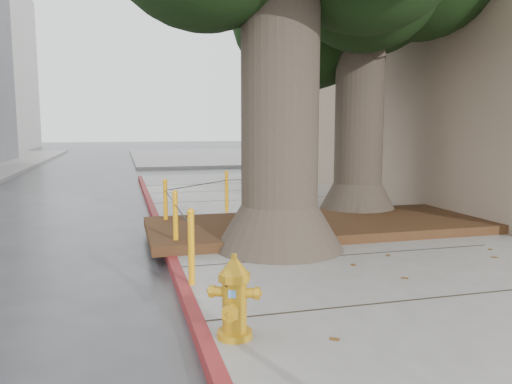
{
  "coord_description": "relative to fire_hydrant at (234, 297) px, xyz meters",
  "views": [
    {
      "loc": [
        -2.68,
        -4.7,
        2.06
      ],
      "look_at": [
        -0.76,
        2.41,
        1.1
      ],
      "focal_mm": 35.0,
      "sensor_mm": 36.0,
      "label": 1
    }
  ],
  "objects": [
    {
      "name": "ground",
      "position": [
        1.74,
        0.45,
        -0.53
      ],
      "size": [
        140.0,
        140.0,
        0.0
      ],
      "primitive_type": "plane",
      "color": "#28282B",
      "rests_on": "ground"
    },
    {
      "name": "sidewalk_far",
      "position": [
        7.74,
        30.45,
        -0.46
      ],
      "size": [
        16.0,
        20.0,
        0.15
      ],
      "primitive_type": "cube",
      "color": "slate",
      "rests_on": "ground"
    },
    {
      "name": "curb_red",
      "position": [
        -0.26,
        2.95,
        -0.46
      ],
      "size": [
        0.14,
        26.0,
        0.16
      ],
      "primitive_type": "cube",
      "color": "maroon",
      "rests_on": "ground"
    },
    {
      "name": "planter_bed",
      "position": [
        2.64,
        4.35,
        -0.3
      ],
      "size": [
        6.4,
        2.6,
        0.16
      ],
      "primitive_type": "cube",
      "color": "black",
      "rests_on": "sidewalk_main"
    },
    {
      "name": "building_side_white",
      "position": [
        17.74,
        26.45,
        3.97
      ],
      "size": [
        10.0,
        10.0,
        9.0
      ],
      "primitive_type": "cube",
      "color": "silver",
      "rests_on": "ground"
    },
    {
      "name": "building_side_grey",
      "position": [
        23.74,
        32.45,
        5.47
      ],
      "size": [
        12.0,
        14.0,
        12.0
      ],
      "primitive_type": "cube",
      "color": "slate",
      "rests_on": "ground"
    },
    {
      "name": "bollard_ring",
      "position": [
        0.87,
        4.83,
        0.13
      ],
      "size": [
        3.79,
        5.39,
        0.95
      ],
      "color": "orange",
      "rests_on": "sidewalk_main"
    },
    {
      "name": "fire_hydrant",
      "position": [
        0.0,
        0.0,
        0.0
      ],
      "size": [
        0.43,
        0.43,
        0.78
      ],
      "rotation": [
        0.0,
        0.0,
        -0.41
      ],
      "color": "#C58A14",
      "rests_on": "sidewalk_main"
    },
    {
      "name": "car_silver",
      "position": [
        6.76,
        19.24,
        0.12
      ],
      "size": [
        3.86,
        1.68,
        1.3
      ],
      "primitive_type": "imported",
      "rotation": [
        0.0,
        0.0,
        1.61
      ],
      "color": "#A6A6AB",
      "rests_on": "ground"
    },
    {
      "name": "car_red",
      "position": [
        10.42,
        19.72,
        0.1
      ],
      "size": [
        3.98,
        1.81,
        1.27
      ],
      "primitive_type": "imported",
      "rotation": [
        0.0,
        0.0,
        1.45
      ],
      "color": "maroon",
      "rests_on": "ground"
    }
  ]
}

